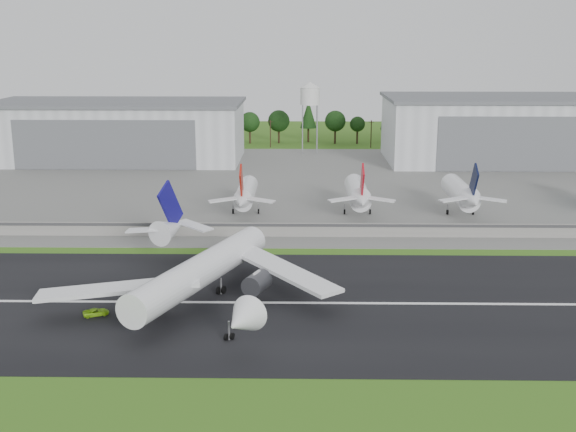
{
  "coord_description": "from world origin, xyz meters",
  "views": [
    {
      "loc": [
        -9.06,
        -114.3,
        47.65
      ],
      "look_at": [
        -11.63,
        40.0,
        9.0
      ],
      "focal_mm": 45.0,
      "sensor_mm": 36.0,
      "label": 1
    }
  ],
  "objects_px": {
    "main_airliner": "(202,278)",
    "parked_jet_red_a": "(245,194)",
    "ground_vehicle": "(96,312)",
    "parked_jet_navy": "(463,194)",
    "parked_jet_red_b": "(358,194)"
  },
  "relations": [
    {
      "from": "ground_vehicle",
      "to": "parked_jet_red_b",
      "type": "height_order",
      "value": "parked_jet_red_b"
    },
    {
      "from": "parked_jet_navy",
      "to": "parked_jet_red_a",
      "type": "bearing_deg",
      "value": -179.94
    },
    {
      "from": "main_airliner",
      "to": "ground_vehicle",
      "type": "distance_m",
      "value": 19.38
    },
    {
      "from": "main_airliner",
      "to": "parked_jet_red_a",
      "type": "distance_m",
      "value": 66.99
    },
    {
      "from": "parked_jet_red_b",
      "to": "parked_jet_red_a",
      "type": "bearing_deg",
      "value": -179.91
    },
    {
      "from": "main_airliner",
      "to": "parked_jet_navy",
      "type": "bearing_deg",
      "value": -111.07
    },
    {
      "from": "main_airliner",
      "to": "parked_jet_red_a",
      "type": "xyz_separation_m",
      "value": [
        2.92,
        66.92,
        1.0
      ]
    },
    {
      "from": "main_airliner",
      "to": "parked_jet_red_b",
      "type": "xyz_separation_m",
      "value": [
        33.56,
        66.97,
        1.27
      ]
    },
    {
      "from": "parked_jet_red_a",
      "to": "parked_jet_navy",
      "type": "distance_m",
      "value": 58.79
    },
    {
      "from": "parked_jet_red_a",
      "to": "parked_jet_navy",
      "type": "xyz_separation_m",
      "value": [
        58.79,
        0.06,
        0.34
      ]
    },
    {
      "from": "main_airliner",
      "to": "parked_jet_red_b",
      "type": "height_order",
      "value": "main_airliner"
    },
    {
      "from": "parked_jet_navy",
      "to": "parked_jet_red_b",
      "type": "bearing_deg",
      "value": -179.98
    },
    {
      "from": "parked_jet_red_a",
      "to": "parked_jet_red_b",
      "type": "relative_size",
      "value": 1.0
    },
    {
      "from": "parked_jet_red_a",
      "to": "parked_jet_red_b",
      "type": "height_order",
      "value": "parked_jet_red_b"
    },
    {
      "from": "ground_vehicle",
      "to": "parked_jet_navy",
      "type": "xyz_separation_m",
      "value": [
        79.53,
        73.33,
        5.51
      ]
    }
  ]
}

